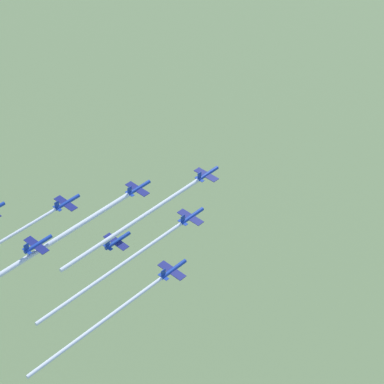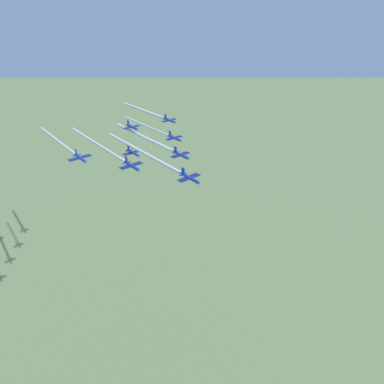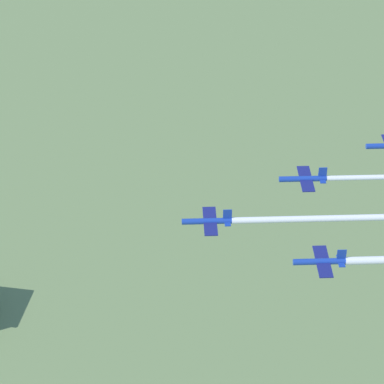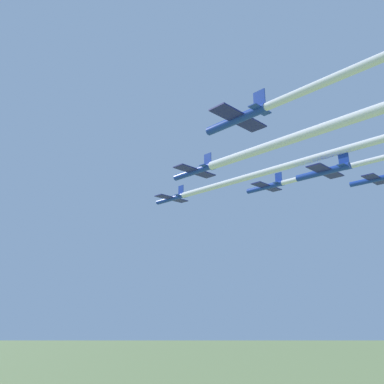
{
  "view_description": "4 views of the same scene",
  "coord_description": "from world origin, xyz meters",
  "px_view_note": "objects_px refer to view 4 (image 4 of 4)",
  "views": [
    {
      "loc": [
        -93.32,
        -107.48,
        246.94
      ],
      "look_at": [
        -4.36,
        18.54,
        122.2
      ],
      "focal_mm": 70.0,
      "sensor_mm": 36.0,
      "label": 1
    },
    {
      "loc": [
        72.23,
        -15.27,
        162.98
      ],
      "look_at": [
        7.46,
        20.05,
        120.87
      ],
      "focal_mm": 28.0,
      "sensor_mm": 36.0,
      "label": 2
    },
    {
      "loc": [
        -13.17,
        134.96,
        211.23
      ],
      "look_at": [
        6.59,
        15.38,
        123.67
      ],
      "focal_mm": 85.0,
      "sensor_mm": 36.0,
      "label": 3
    },
    {
      "loc": [
        -61.74,
        58.41,
        102.82
      ],
      "look_at": [
        -2.17,
        19.84,
        123.44
      ],
      "focal_mm": 35.0,
      "sensor_mm": 36.0,
      "label": 4
    }
  ],
  "objects_px": {
    "jet_1": "(194,171)",
    "jet_2": "(266,187)",
    "jet_4": "(324,171)",
    "jet_0": "(171,199)",
    "jet_5": "(374,179)",
    "jet_3": "(237,119)"
  },
  "relations": [
    {
      "from": "jet_1",
      "to": "jet_3",
      "type": "bearing_deg",
      "value": -120.47
    },
    {
      "from": "jet_0",
      "to": "jet_2",
      "type": "height_order",
      "value": "jet_2"
    },
    {
      "from": "jet_3",
      "to": "jet_4",
      "type": "xyz_separation_m",
      "value": [
        3.87,
        -19.13,
        -1.26
      ]
    },
    {
      "from": "jet_0",
      "to": "jet_1",
      "type": "distance_m",
      "value": 19.26
    },
    {
      "from": "jet_2",
      "to": "jet_4",
      "type": "relative_size",
      "value": 1.0
    },
    {
      "from": "jet_2",
      "to": "jet_5",
      "type": "xyz_separation_m",
      "value": [
        -14.32,
        -12.85,
        -0.13
      ]
    },
    {
      "from": "jet_0",
      "to": "jet_1",
      "type": "height_order",
      "value": "jet_0"
    },
    {
      "from": "jet_4",
      "to": "jet_0",
      "type": "bearing_deg",
      "value": 90.0
    },
    {
      "from": "jet_1",
      "to": "jet_5",
      "type": "distance_m",
      "value": 33.68
    },
    {
      "from": "jet_1",
      "to": "jet_4",
      "type": "relative_size",
      "value": 1.0
    },
    {
      "from": "jet_2",
      "to": "jet_3",
      "type": "height_order",
      "value": "jet_2"
    },
    {
      "from": "jet_2",
      "to": "jet_3",
      "type": "distance_m",
      "value": 33.71
    },
    {
      "from": "jet_5",
      "to": "jet_1",
      "type": "bearing_deg",
      "value": 150.46
    },
    {
      "from": "jet_0",
      "to": "jet_5",
      "type": "relative_size",
      "value": 1.0
    },
    {
      "from": "jet_2",
      "to": "jet_4",
      "type": "xyz_separation_m",
      "value": [
        -18.19,
        6.27,
        -3.4
      ]
    },
    {
      "from": "jet_1",
      "to": "jet_2",
      "type": "bearing_deg",
      "value": 0.0
    },
    {
      "from": "jet_5",
      "to": "jet_0",
      "type": "bearing_deg",
      "value": 120.47
    },
    {
      "from": "jet_4",
      "to": "jet_5",
      "type": "distance_m",
      "value": 19.79
    },
    {
      "from": "jet_1",
      "to": "jet_2",
      "type": "xyz_separation_m",
      "value": [
        3.87,
        -19.13,
        1.63
      ]
    },
    {
      "from": "jet_1",
      "to": "jet_2",
      "type": "distance_m",
      "value": 19.58
    },
    {
      "from": "jet_0",
      "to": "jet_2",
      "type": "xyz_separation_m",
      "value": [
        -14.32,
        -12.85,
        0.98
      ]
    },
    {
      "from": "jet_2",
      "to": "jet_4",
      "type": "distance_m",
      "value": 19.54
    }
  ]
}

